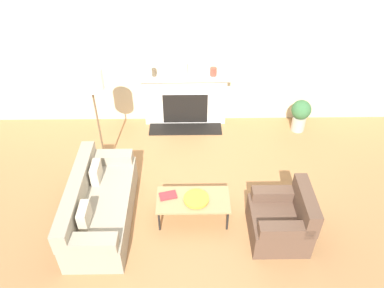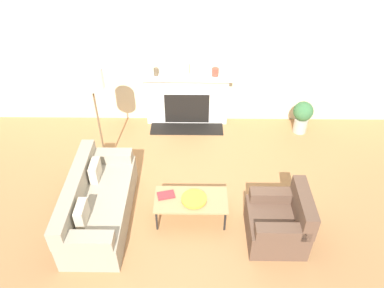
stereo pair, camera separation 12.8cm
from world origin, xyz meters
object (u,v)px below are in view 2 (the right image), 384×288
object	(u,v)px
mantel_vase_center_right	(215,72)
book	(166,195)
armchair_near	(280,222)
coffee_table	(191,201)
mantel_vase_center_left	(187,70)
potted_plant	(302,115)
couch	(97,204)
floor_lamp	(92,87)
mantel_vase_left	(156,72)
bowl	(194,199)
fireplace	(187,100)

from	to	relation	value
mantel_vase_center_right	book	bearing A→B (deg)	-107.60
armchair_near	book	xyz separation A→B (m)	(-1.61, 0.41, 0.10)
coffee_table	mantel_vase_center_left	xyz separation A→B (m)	(-0.10, 2.54, 0.80)
potted_plant	couch	bearing A→B (deg)	-147.23
couch	potted_plant	world-z (taller)	couch
armchair_near	floor_lamp	distance (m)	3.37
armchair_near	mantel_vase_center_right	distance (m)	3.11
floor_lamp	potted_plant	world-z (taller)	floor_lamp
coffee_table	mantel_vase_left	size ratio (longest dim) A/B	7.16
bowl	mantel_vase_center_left	xyz separation A→B (m)	(-0.15, 2.57, 0.74)
bowl	mantel_vase_center_right	distance (m)	2.68
bowl	fireplace	bearing A→B (deg)	93.59
fireplace	mantel_vase_left	distance (m)	0.84
couch	coffee_table	distance (m)	1.38
floor_lamp	potted_plant	distance (m)	3.96
fireplace	mantel_vase_center_right	bearing A→B (deg)	1.63
couch	mantel_vase_center_left	distance (m)	2.99
couch	mantel_vase_left	distance (m)	2.78
couch	floor_lamp	bearing A→B (deg)	5.71
mantel_vase_left	mantel_vase_center_left	xyz separation A→B (m)	(0.59, 0.00, 0.05)
coffee_table	floor_lamp	world-z (taller)	floor_lamp
mantel_vase_center_left	potted_plant	distance (m)	2.37
coffee_table	potted_plant	bearing A→B (deg)	46.55
armchair_near	coffee_table	distance (m)	1.29
couch	book	world-z (taller)	couch
fireplace	mantel_vase_left	size ratio (longest dim) A/B	11.53
fireplace	couch	bearing A→B (deg)	-116.39
bowl	potted_plant	xyz separation A→B (m)	(2.06, 2.25, -0.05)
mantel_vase_left	bowl	bearing A→B (deg)	-74.05
coffee_table	bowl	bearing A→B (deg)	-28.39
floor_lamp	couch	bearing A→B (deg)	-84.29
bowl	floor_lamp	bearing A→B (deg)	143.02
couch	mantel_vase_center_right	world-z (taller)	mantel_vase_center_right
armchair_near	bowl	bearing A→B (deg)	-104.93
bowl	book	world-z (taller)	bowl
fireplace	armchair_near	bearing A→B (deg)	-64.66
bowl	armchair_near	bearing A→B (deg)	-14.93
book	mantel_vase_center_left	bearing A→B (deg)	69.95
mantel_vase_left	potted_plant	bearing A→B (deg)	-6.49
coffee_table	mantel_vase_left	distance (m)	2.74
mantel_vase_center_left	couch	bearing A→B (deg)	-116.51
potted_plant	armchair_near	bearing A→B (deg)	-108.58
mantel_vase_left	armchair_near	bearing A→B (deg)	-56.19
armchair_near	fireplace	bearing A→B (deg)	-154.66
floor_lamp	potted_plant	bearing A→B (deg)	16.83
armchair_near	book	world-z (taller)	armchair_near
mantel_vase_left	potted_plant	size ratio (longest dim) A/B	0.23
potted_plant	mantel_vase_center_right	bearing A→B (deg)	169.34
coffee_table	mantel_vase_center_left	world-z (taller)	mantel_vase_center_left
coffee_table	book	distance (m)	0.38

